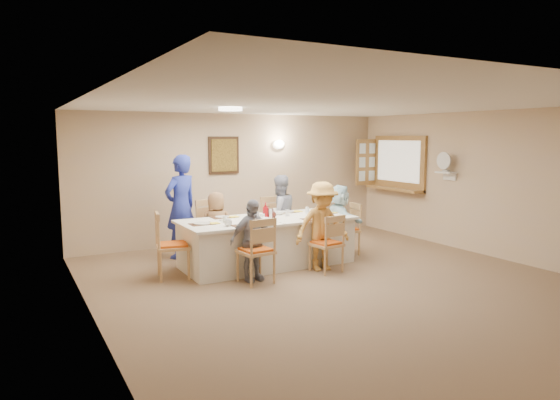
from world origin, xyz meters
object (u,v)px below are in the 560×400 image
dining_table (267,242)px  chair_front_right (326,243)px  chair_front_left (256,250)px  diner_front_right (322,226)px  serving_hatch (399,163)px  diner_back_left (216,226)px  chair_back_right (276,224)px  diner_front_left (252,240)px  diner_right_end (340,220)px  chair_right_end (345,229)px  chair_back_left (214,229)px  condiment_ketchup (266,211)px  desk_fan (445,164)px  caregiver (181,207)px  chair_left_end (173,245)px  diner_back_right (279,214)px

dining_table → chair_front_right: bearing=-53.1°
chair_front_left → diner_front_right: diner_front_right is taller
serving_hatch → diner_back_left: bearing=-176.4°
diner_back_left → chair_back_right: bearing=-166.0°
dining_table → diner_front_left: diner_front_left is taller
dining_table → diner_back_left: (-0.60, 0.68, 0.20)m
chair_front_left → diner_right_end: size_ratio=0.77×
dining_table → chair_front_right: chair_front_right is taller
chair_back_right → chair_right_end: bearing=-38.4°
chair_back_left → condiment_ketchup: bearing=-65.5°
chair_back_left → diner_front_left: (0.00, -1.48, 0.09)m
chair_right_end → condiment_ketchup: bearing=-80.6°
desk_fan → diner_front_right: (-2.91, -0.28, -0.86)m
diner_front_left → diner_right_end: diner_right_end is taller
desk_fan → chair_back_left: desk_fan is taller
chair_back_left → chair_back_right: size_ratio=1.02×
desk_fan → chair_front_left: 4.26m
condiment_ketchup → chair_front_left: bearing=-125.5°
diner_front_left → condiment_ketchup: 0.94m
dining_table → diner_right_end: diner_right_end is taller
diner_front_right → diner_right_end: size_ratio=1.11×
caregiver → chair_back_right: bearing=144.9°
desk_fan → chair_back_right: 3.32m
chair_back_right → diner_front_right: (-0.00, -1.48, 0.20)m
chair_back_right → diner_right_end: diner_right_end is taller
dining_table → chair_left_end: chair_left_end is taller
serving_hatch → chair_back_left: (-4.22, -0.15, -1.00)m
serving_hatch → diner_front_left: (-4.22, -1.63, -0.91)m
diner_back_left → diner_right_end: size_ratio=0.93×
dining_table → diner_front_right: size_ratio=2.03×
diner_back_right → diner_right_end: bearing=136.3°
diner_front_right → chair_left_end: bearing=170.8°
chair_front_left → diner_back_left: (0.00, 1.48, 0.10)m
dining_table → diner_back_right: diner_back_right is taller
diner_back_right → diner_front_right: size_ratio=1.01×
desk_fan → dining_table: bearing=173.4°
diner_back_right → chair_back_left: bearing=-9.7°
serving_hatch → diner_front_left: serving_hatch is taller
desk_fan → chair_front_left: bearing=-174.5°
diner_front_right → serving_hatch: bearing=36.6°
chair_back_right → chair_left_end: (-2.15, -0.80, 0.00)m
chair_front_right → chair_right_end: size_ratio=0.99×
serving_hatch → diner_back_left: (-4.22, -0.27, -0.92)m
chair_left_end → chair_right_end: 3.10m
dining_table → condiment_ketchup: (-0.03, -0.00, 0.51)m
dining_table → diner_back_left: size_ratio=2.41×
chair_left_end → serving_hatch: bearing=-68.7°
desk_fan → diner_back_left: desk_fan is taller
dining_table → diner_back_left: bearing=131.4°
chair_front_right → chair_left_end: (-2.15, 0.80, 0.05)m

